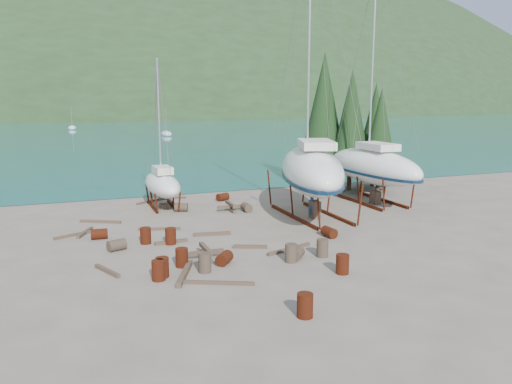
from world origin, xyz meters
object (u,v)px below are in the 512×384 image
object	(u,v)px
worker	(312,205)
large_sailboat_far	(373,166)
large_sailboat_near	(311,169)
small_sailboat_shore	(162,184)

from	to	relation	value
worker	large_sailboat_far	bearing A→B (deg)	-54.57
large_sailboat_near	worker	distance (m)	2.34
large_sailboat_near	small_sailboat_shore	distance (m)	10.65
large_sailboat_far	worker	bearing A→B (deg)	-156.27
large_sailboat_near	large_sailboat_far	world-z (taller)	large_sailboat_near
small_sailboat_shore	worker	distance (m)	10.76
large_sailboat_near	worker	size ratio (longest dim) A/B	11.28
large_sailboat_far	small_sailboat_shore	xyz separation A→B (m)	(-14.87, 3.75, -1.05)
large_sailboat_far	large_sailboat_near	bearing A→B (deg)	-159.52
large_sailboat_far	worker	xyz separation A→B (m)	(-6.42, -2.86, -1.90)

